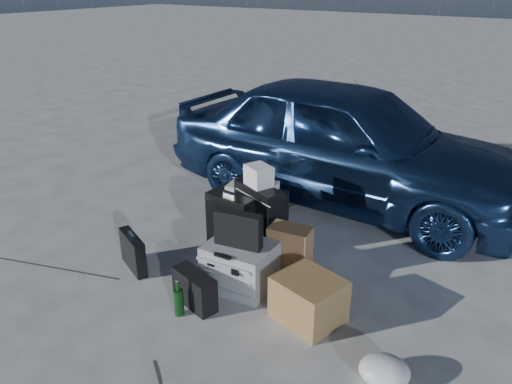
% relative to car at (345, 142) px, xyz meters
% --- Properties ---
extents(ground, '(60.00, 60.00, 0.00)m').
position_rel_car_xyz_m(ground, '(-0.13, -2.26, -0.65)').
color(ground, beige).
rests_on(ground, ground).
extents(car, '(3.85, 1.57, 1.31)m').
position_rel_car_xyz_m(car, '(0.00, 0.00, 0.00)').
color(car, navy).
rests_on(car, ground).
extents(pelican_case, '(0.54, 0.46, 0.37)m').
position_rel_car_xyz_m(pelican_case, '(0.07, -2.00, -0.47)').
color(pelican_case, '#949699').
rests_on(pelican_case, ground).
extents(laptop_bag, '(0.38, 0.16, 0.28)m').
position_rel_car_xyz_m(laptop_bag, '(0.07, -2.02, -0.15)').
color(laptop_bag, black).
rests_on(laptop_bag, pelican_case).
extents(briefcase, '(0.40, 0.24, 0.31)m').
position_rel_car_xyz_m(briefcase, '(-0.82, -2.30, -0.50)').
color(briefcase, black).
rests_on(briefcase, ground).
extents(suitcase_left, '(0.44, 0.17, 0.56)m').
position_rel_car_xyz_m(suitcase_left, '(-0.30, -1.64, -0.38)').
color(suitcase_left, black).
rests_on(suitcase_left, ground).
extents(suitcase_right, '(0.53, 0.33, 0.60)m').
position_rel_car_xyz_m(suitcase_right, '(-0.15, -1.41, -0.36)').
color(suitcase_right, black).
rests_on(suitcase_right, ground).
extents(white_carton, '(0.27, 0.25, 0.18)m').
position_rel_car_xyz_m(white_carton, '(-0.17, -1.39, 0.03)').
color(white_carton, silver).
rests_on(white_carton, suitcase_right).
extents(duffel_bag, '(0.72, 0.44, 0.34)m').
position_rel_car_xyz_m(duffel_bag, '(-0.48, -1.04, -0.49)').
color(duffel_bag, black).
rests_on(duffel_bag, ground).
extents(flat_box_white, '(0.50, 0.42, 0.08)m').
position_rel_car_xyz_m(flat_box_white, '(-0.48, -1.03, -0.28)').
color(flat_box_white, silver).
rests_on(flat_box_white, duffel_bag).
extents(flat_box_black, '(0.30, 0.23, 0.06)m').
position_rel_car_xyz_m(flat_box_black, '(-0.49, -1.02, -0.21)').
color(flat_box_black, black).
rests_on(flat_box_black, flat_box_white).
extents(kraft_bag, '(0.36, 0.24, 0.44)m').
position_rel_car_xyz_m(kraft_bag, '(0.32, -1.66, -0.43)').
color(kraft_bag, '#986242').
rests_on(kraft_bag, ground).
extents(cardboard_box, '(0.52, 0.48, 0.33)m').
position_rel_car_xyz_m(cardboard_box, '(0.72, -2.07, -0.49)').
color(cardboard_box, brown).
rests_on(cardboard_box, ground).
extents(plastic_bag, '(0.38, 0.36, 0.17)m').
position_rel_car_xyz_m(plastic_bag, '(1.40, -2.35, -0.57)').
color(plastic_bag, silver).
rests_on(plastic_bag, ground).
extents(messenger_bag, '(0.41, 0.24, 0.27)m').
position_rel_car_xyz_m(messenger_bag, '(-0.06, -2.40, -0.52)').
color(messenger_bag, black).
rests_on(messenger_bag, ground).
extents(green_bottle, '(0.10, 0.10, 0.28)m').
position_rel_car_xyz_m(green_bottle, '(-0.08, -2.55, -0.51)').
color(green_bottle, black).
rests_on(green_bottle, ground).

